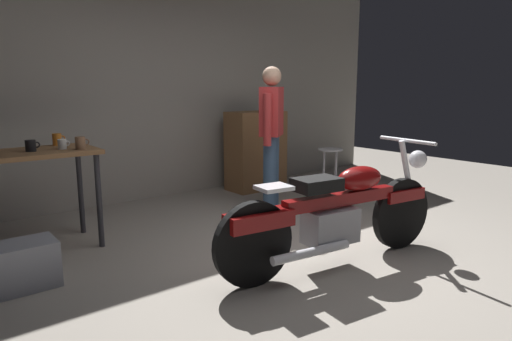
{
  "coord_description": "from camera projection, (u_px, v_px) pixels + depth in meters",
  "views": [
    {
      "loc": [
        -2.64,
        -2.61,
        1.45
      ],
      "look_at": [
        0.02,
        0.7,
        0.65
      ],
      "focal_mm": 31.53,
      "sensor_mm": 36.0,
      "label": 1
    }
  ],
  "objects": [
    {
      "name": "ground_plane",
      "position": [
        305.0,
        256.0,
        3.89
      ],
      "size": [
        12.0,
        12.0,
        0.0
      ],
      "primitive_type": "plane",
      "color": "gray"
    },
    {
      "name": "back_wall",
      "position": [
        153.0,
        78.0,
        5.75
      ],
      "size": [
        8.0,
        0.12,
        3.1
      ],
      "primitive_type": "cube",
      "color": "gray",
      "rests_on": "ground_plane"
    },
    {
      "name": "workbench",
      "position": [
        17.0,
        165.0,
        3.82
      ],
      "size": [
        1.3,
        0.64,
        0.9
      ],
      "color": "brown",
      "rests_on": "ground_plane"
    },
    {
      "name": "motorcycle",
      "position": [
        337.0,
        212.0,
        3.64
      ],
      "size": [
        2.18,
        0.62,
        1.0
      ],
      "rotation": [
        0.0,
        0.0,
        -0.13
      ],
      "color": "black",
      "rests_on": "ground_plane"
    },
    {
      "name": "person_standing",
      "position": [
        271.0,
        132.0,
        5.24
      ],
      "size": [
        0.47,
        0.41,
        1.67
      ],
      "rotation": [
        0.0,
        0.0,
        3.81
      ],
      "color": "#3E5B7B",
      "rests_on": "ground_plane"
    },
    {
      "name": "shop_stool",
      "position": [
        330.0,
        160.0,
        5.9
      ],
      "size": [
        0.32,
        0.32,
        0.64
      ],
      "color": "#B2B2B7",
      "rests_on": "ground_plane"
    },
    {
      "name": "wooden_dresser",
      "position": [
        256.0,
        151.0,
        6.35
      ],
      "size": [
        0.8,
        0.47,
        1.1
      ],
      "color": "brown",
      "rests_on": "ground_plane"
    },
    {
      "name": "storage_bin",
      "position": [
        24.0,
        265.0,
        3.26
      ],
      "size": [
        0.44,
        0.32,
        0.34
      ],
      "primitive_type": "cube",
      "color": "gray",
      "rests_on": "ground_plane"
    },
    {
      "name": "mug_brown_stoneware",
      "position": [
        81.0,
        143.0,
        3.94
      ],
      "size": [
        0.12,
        0.09,
        0.11
      ],
      "color": "brown",
      "rests_on": "workbench"
    },
    {
      "name": "mug_black_matte",
      "position": [
        31.0,
        146.0,
        3.82
      ],
      "size": [
        0.12,
        0.09,
        0.1
      ],
      "color": "black",
      "rests_on": "workbench"
    },
    {
      "name": "mug_white_ceramic",
      "position": [
        62.0,
        144.0,
        3.97
      ],
      "size": [
        0.1,
        0.07,
        0.09
      ],
      "color": "white",
      "rests_on": "workbench"
    },
    {
      "name": "mug_orange_travel",
      "position": [
        57.0,
        139.0,
        4.21
      ],
      "size": [
        0.12,
        0.08,
        0.11
      ],
      "color": "orange",
      "rests_on": "workbench"
    }
  ]
}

